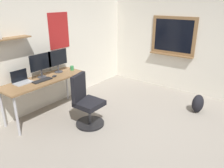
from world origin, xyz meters
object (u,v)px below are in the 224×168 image
(desk, at_px, (44,83))
(monitor_primary, at_px, (41,64))
(monitor_secondary, at_px, (58,59))
(backpack, at_px, (198,103))
(computer_mouse, at_px, (54,76))
(office_chair, at_px, (86,104))
(laptop, at_px, (21,80))
(coffee_mug, at_px, (72,68))
(keyboard, at_px, (42,80))

(desk, relative_size, monitor_primary, 3.52)
(monitor_secondary, bearing_deg, backpack, -59.40)
(desk, relative_size, computer_mouse, 15.70)
(office_chair, distance_m, computer_mouse, 0.89)
(office_chair, height_order, laptop, laptop)
(laptop, distance_m, monitor_secondary, 0.85)
(monitor_primary, bearing_deg, desk, -113.83)
(monitor_secondary, bearing_deg, computer_mouse, -146.71)
(desk, bearing_deg, computer_mouse, -19.99)
(desk, height_order, coffee_mug, coffee_mug)
(keyboard, height_order, backpack, keyboard)
(office_chair, bearing_deg, laptop, 119.15)
(keyboard, distance_m, coffee_mug, 0.80)
(computer_mouse, height_order, coffee_mug, coffee_mug)
(office_chair, height_order, backpack, office_chair)
(keyboard, bearing_deg, monitor_secondary, 17.23)
(office_chair, distance_m, backpack, 2.27)
(desk, xyz_separation_m, monitor_secondary, (0.45, 0.09, 0.35))
(office_chair, bearing_deg, coffee_mug, 59.56)
(monitor_secondary, xyz_separation_m, computer_mouse, (-0.25, -0.16, -0.25))
(desk, height_order, monitor_secondary, monitor_secondary)
(laptop, relative_size, computer_mouse, 2.98)
(backpack, bearing_deg, keyboard, 130.82)
(desk, bearing_deg, laptop, 159.05)
(monitor_secondary, distance_m, coffee_mug, 0.37)
(laptop, height_order, computer_mouse, laptop)
(desk, xyz_separation_m, backpack, (1.91, -2.38, -0.49))
(desk, xyz_separation_m, monitor_primary, (0.04, 0.09, 0.35))
(coffee_mug, bearing_deg, keyboard, -176.41)
(backpack, bearing_deg, monitor_secondary, 120.60)
(keyboard, xyz_separation_m, backpack, (1.99, -2.31, -0.58))
(laptop, xyz_separation_m, monitor_secondary, (0.82, -0.05, 0.22))
(laptop, height_order, monitor_secondary, monitor_secondary)
(monitor_primary, xyz_separation_m, backpack, (1.87, -2.47, -0.84))
(monitor_primary, bearing_deg, coffee_mug, -9.62)
(laptop, xyz_separation_m, coffee_mug, (1.08, -0.16, -0.01))
(monitor_secondary, xyz_separation_m, keyboard, (-0.53, -0.16, -0.26))
(laptop, distance_m, backpack, 3.45)
(desk, relative_size, office_chair, 1.72)
(desk, relative_size, laptop, 5.27)
(laptop, height_order, coffee_mug, laptop)
(laptop, xyz_separation_m, keyboard, (0.29, -0.21, -0.04))
(office_chair, height_order, monitor_primary, monitor_primary)
(monitor_primary, xyz_separation_m, keyboard, (-0.12, -0.16, -0.26))
(monitor_primary, relative_size, keyboard, 1.25)
(keyboard, bearing_deg, desk, 41.47)
(coffee_mug, relative_size, backpack, 0.25)
(computer_mouse, distance_m, coffee_mug, 0.52)
(desk, relative_size, coffee_mug, 17.75)
(monitor_primary, bearing_deg, monitor_secondary, 0.00)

